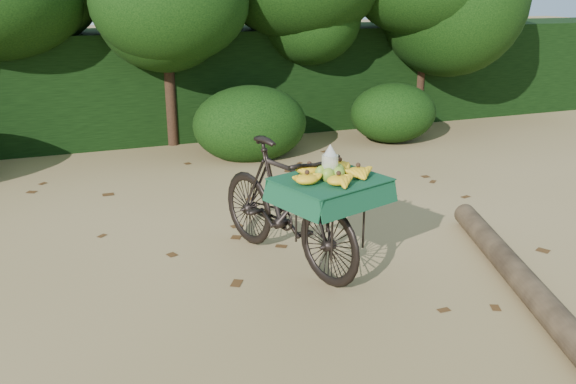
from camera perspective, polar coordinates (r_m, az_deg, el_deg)
name	(u,v)px	position (r m, az deg, el deg)	size (l,w,h in m)	color
ground	(232,297)	(5.27, -5.26, -9.78)	(80.00, 80.00, 0.00)	tan
vendor_bicycle	(287,203)	(5.62, -0.07, -1.08)	(1.27, 2.05, 1.19)	black
fallen_log	(521,279)	(5.67, 20.97, -7.60)	(0.23, 0.23, 3.18)	brown
hedge_backdrop	(132,85)	(10.97, -14.41, 9.71)	(26.00, 1.80, 1.80)	black
tree_row	(88,21)	(10.01, -18.17, 14.92)	(14.50, 2.00, 4.00)	black
bush_clumps	(185,133)	(9.18, -9.57, 5.50)	(8.80, 1.70, 0.90)	black
leaf_litter	(213,266)	(5.83, -6.99, -6.84)	(7.00, 7.30, 0.01)	#472B13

